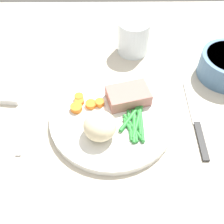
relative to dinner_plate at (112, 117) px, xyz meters
The scene contains 9 objects.
dining_table 3.04cm from the dinner_plate, 39.26° to the left, with size 120.00×90.00×2.00cm.
dinner_plate is the anchor object (origin of this frame).
meat_portion 5.75cm from the dinner_plate, 49.40° to the left, with size 8.67×5.68×2.83cm, color #B2756B.
mashed_potatoes 6.14cm from the dinner_plate, 116.57° to the right, with size 6.29×6.33×5.11cm, color beige.
carrot_slices 6.48cm from the dinner_plate, 155.52° to the left, with size 6.96×5.62×1.11cm.
green_beans 5.30cm from the dinner_plate, 30.12° to the right, with size 5.37×9.18×0.88cm.
fork 17.81cm from the dinner_plate, behind, with size 1.44×16.60×0.40cm.
knife 17.48cm from the dinner_plate, ahead, with size 1.70×20.50×0.64cm.
water_glass 23.46cm from the dinner_plate, 76.19° to the left, with size 7.95×7.95×8.54cm.
Camera 1 is at (-2.23, -36.45, 48.00)cm, focal length 44.35 mm.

